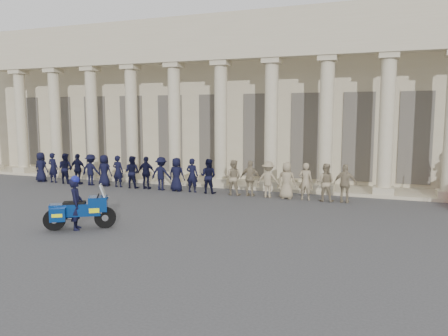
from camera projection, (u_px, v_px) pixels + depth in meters
ground at (170, 226)px, 14.39m from camera, size 90.00×90.00×0.00m
building at (279, 101)px, 27.51m from camera, size 40.00×12.50×9.00m
officer_rank at (173, 174)px, 20.95m from camera, size 16.95×0.61×1.61m
motorcycle at (80, 210)px, 13.96m from camera, size 1.97×1.52×1.44m
rider at (76, 203)px, 13.90m from camera, size 0.66×0.72×1.75m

